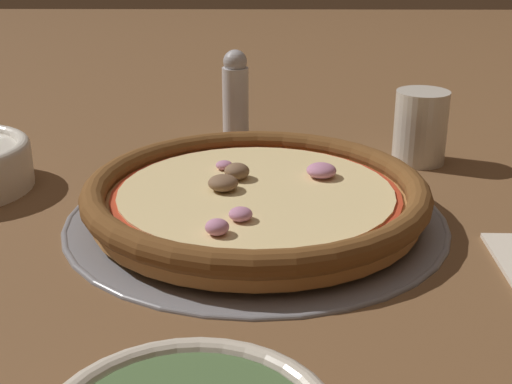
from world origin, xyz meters
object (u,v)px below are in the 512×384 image
Objects in this scene: pizza_tray at (256,216)px; pepper_shaker at (235,94)px; drinking_cup at (420,127)px; pizza at (256,195)px.

pepper_shaker is (0.03, -0.26, 0.05)m from pizza_tray.
pepper_shaker reaches higher than drinking_cup.
pepper_shaker reaches higher than pizza_tray.
pizza is 0.27m from pepper_shaker.
pepper_shaker is (0.03, -0.26, 0.03)m from pizza.
pepper_shaker is (0.21, -0.10, 0.01)m from drinking_cup.
pizza is 0.25m from drinking_cup.
pepper_shaker reaches higher than pizza.
pizza_tray is at bearing 154.02° from pizza.
pizza is at bearing 96.27° from pepper_shaker.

